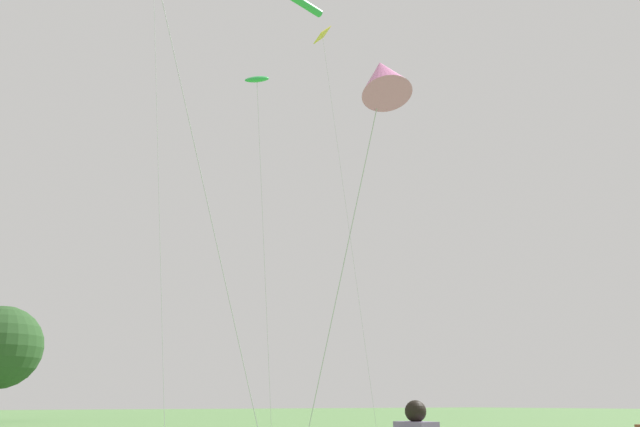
{
  "coord_description": "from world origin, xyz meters",
  "views": [
    {
      "loc": [
        -7.83,
        -4.03,
        1.54
      ],
      "look_at": [
        2.69,
        12.42,
        7.35
      ],
      "focal_mm": 35.71,
      "sensor_mm": 36.0,
      "label": 1
    }
  ],
  "objects_px": {
    "small_kite_streamer_purple": "(257,82)",
    "small_kite_triangle_green": "(383,78)",
    "small_kite_delta_white": "(325,54)",
    "tree_oak_right": "(0,347)"
  },
  "relations": [
    {
      "from": "small_kite_streamer_purple",
      "to": "small_kite_triangle_green",
      "type": "bearing_deg",
      "value": 114.29
    },
    {
      "from": "small_kite_triangle_green",
      "to": "small_kite_delta_white",
      "type": "bearing_deg",
      "value": -107.3
    },
    {
      "from": "small_kite_delta_white",
      "to": "tree_oak_right",
      "type": "xyz_separation_m",
      "value": [
        -11.84,
        33.97,
        -15.72
      ]
    },
    {
      "from": "small_kite_triangle_green",
      "to": "tree_oak_right",
      "type": "relative_size",
      "value": 0.81
    },
    {
      "from": "small_kite_streamer_purple",
      "to": "tree_oak_right",
      "type": "relative_size",
      "value": 1.71
    },
    {
      "from": "small_kite_delta_white",
      "to": "small_kite_triangle_green",
      "type": "bearing_deg",
      "value": 52.84
    },
    {
      "from": "small_kite_streamer_purple",
      "to": "small_kite_delta_white",
      "type": "xyz_separation_m",
      "value": [
        6.55,
        4.06,
        5.61
      ]
    },
    {
      "from": "tree_oak_right",
      "to": "small_kite_streamer_purple",
      "type": "bearing_deg",
      "value": -82.07
    },
    {
      "from": "small_kite_triangle_green",
      "to": "tree_oak_right",
      "type": "distance_m",
      "value": 54.41
    },
    {
      "from": "small_kite_streamer_purple",
      "to": "tree_oak_right",
      "type": "xyz_separation_m",
      "value": [
        -5.3,
        38.03,
        -10.1
      ]
    }
  ]
}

